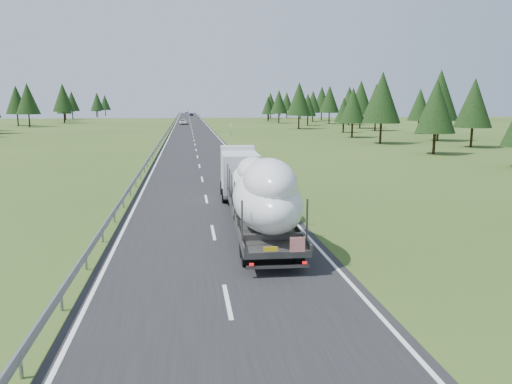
{
  "coord_description": "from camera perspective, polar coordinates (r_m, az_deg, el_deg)",
  "views": [
    {
      "loc": [
        -1.21,
        -15.7,
        6.56
      ],
      "look_at": [
        2.3,
        9.73,
        1.93
      ],
      "focal_mm": 35.0,
      "sensor_mm": 36.0,
      "label": 1
    }
  ],
  "objects": [
    {
      "name": "distant_car_dark",
      "position": [
        248.81,
        -7.41,
        8.79
      ],
      "size": [
        2.01,
        4.17,
        1.37
      ],
      "primitive_type": "imported",
      "rotation": [
        0.0,
        0.0,
        0.1
      ],
      "color": "black",
      "rests_on": "ground"
    },
    {
      "name": "tree_line_right",
      "position": [
        117.74,
        12.33,
        10.14
      ],
      "size": [
        27.81,
        270.29,
        12.37
      ],
      "color": "black",
      "rests_on": "ground"
    },
    {
      "name": "boat_truck",
      "position": [
        26.2,
        -0.05,
        0.64
      ],
      "size": [
        3.17,
        18.68,
        4.25
      ],
      "color": "silver",
      "rests_on": "ground"
    },
    {
      "name": "highway_sign",
      "position": [
        96.18,
        -2.86,
        7.38
      ],
      "size": [
        0.08,
        0.9,
        2.6
      ],
      "color": "slate",
      "rests_on": "ground"
    },
    {
      "name": "guardrail",
      "position": [
        115.86,
        -9.96,
        7.13
      ],
      "size": [
        0.1,
        400.0,
        0.76
      ],
      "color": "slate",
      "rests_on": "ground"
    },
    {
      "name": "ground",
      "position": [
        17.05,
        -3.27,
        -12.4
      ],
      "size": [
        400.0,
        400.0,
        0.0
      ],
      "primitive_type": "plane",
      "color": "#334B19",
      "rests_on": "ground"
    },
    {
      "name": "distant_van",
      "position": [
        151.22,
        -8.26,
        7.92
      ],
      "size": [
        2.51,
        5.36,
        1.48
      ],
      "primitive_type": "imported",
      "rotation": [
        0.0,
        0.0,
        -0.01
      ],
      "color": "silver",
      "rests_on": "ground"
    },
    {
      "name": "distant_car_blue",
      "position": [
        313.85,
        -7.91,
        9.07
      ],
      "size": [
        1.74,
        4.57,
        1.49
      ],
      "primitive_type": "imported",
      "rotation": [
        0.0,
        0.0,
        0.04
      ],
      "color": "#161C40",
      "rests_on": "ground"
    },
    {
      "name": "road_surface",
      "position": [
        115.89,
        -7.31,
        6.9
      ],
      "size": [
        10.0,
        400.0,
        0.02
      ],
      "primitive_type": "cube",
      "color": "black",
      "rests_on": "ground"
    },
    {
      "name": "marker_posts",
      "position": [
        170.98,
        -5.33,
        8.17
      ],
      "size": [
        0.13,
        350.08,
        1.0
      ],
      "color": "silver",
      "rests_on": "ground"
    }
  ]
}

